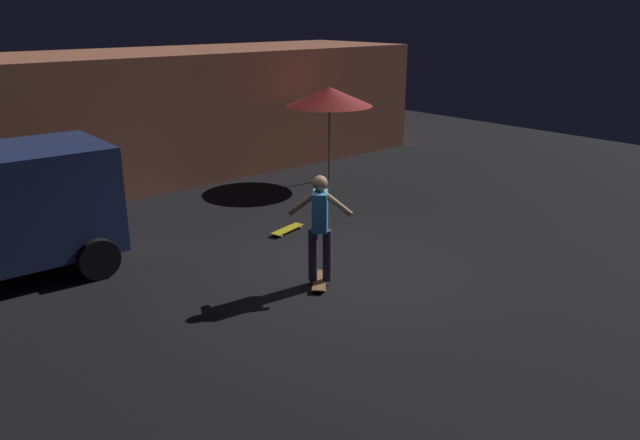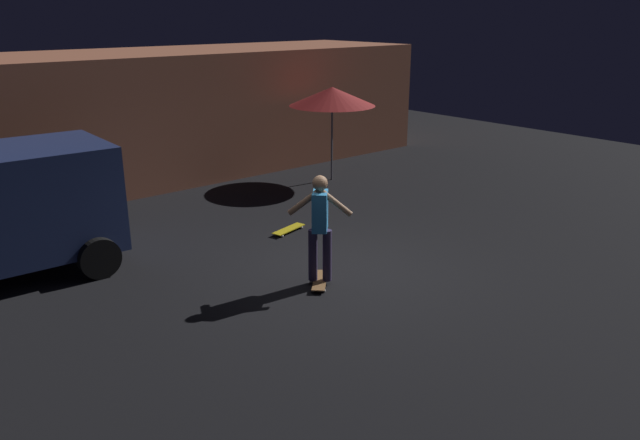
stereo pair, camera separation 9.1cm
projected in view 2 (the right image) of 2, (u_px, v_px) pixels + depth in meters
ground_plane at (340, 272)px, 10.11m from camera, size 28.00×28.00×0.00m
low_building at (175, 111)px, 16.24m from camera, size 13.79×3.95×3.09m
patio_umbrella at (332, 96)px, 14.99m from camera, size 2.10×2.10×2.30m
skateboard_ridden at (320, 281)px, 9.65m from camera, size 0.69×0.69×0.07m
skateboard_spare at (289, 229)px, 11.91m from camera, size 0.81×0.38×0.07m
skater at (320, 221)px, 9.33m from camera, size 0.76×0.76×1.67m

